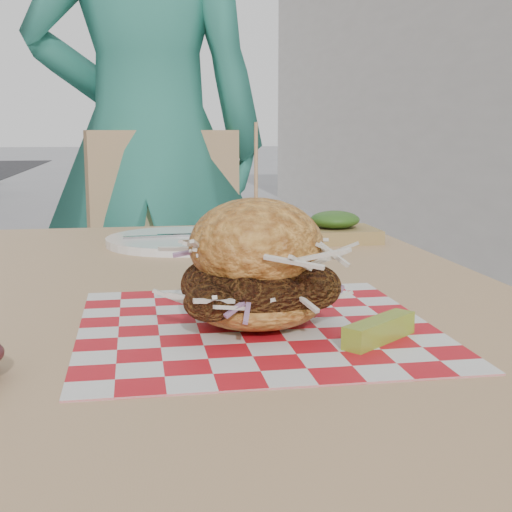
% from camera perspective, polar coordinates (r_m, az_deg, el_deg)
% --- Properties ---
extents(diner, '(0.71, 0.50, 1.83)m').
position_cam_1_polar(diner, '(2.01, -8.68, 8.90)').
color(diner, '#297868').
rests_on(diner, ground).
extents(patio_table, '(0.80, 1.20, 0.75)m').
position_cam_1_polar(patio_table, '(0.95, -4.37, -7.04)').
color(patio_table, tan).
rests_on(patio_table, ground).
extents(patio_chair, '(0.52, 0.53, 0.95)m').
position_cam_1_polar(patio_chair, '(1.88, -7.80, -2.26)').
color(patio_chair, tan).
rests_on(patio_chair, ground).
extents(paper_liner, '(0.36, 0.36, 0.00)m').
position_cam_1_polar(paper_liner, '(0.74, 0.00, -5.65)').
color(paper_liner, red).
rests_on(paper_liner, patio_table).
extents(sandwich, '(0.18, 0.18, 0.21)m').
position_cam_1_polar(sandwich, '(0.73, 0.00, -1.21)').
color(sandwich, '#CE8B3A').
rests_on(sandwich, paper_liner).
extents(pickle_spear, '(0.09, 0.08, 0.02)m').
position_cam_1_polar(pickle_spear, '(0.69, 9.83, -5.86)').
color(pickle_spear, '#96A630').
rests_on(pickle_spear, paper_liner).
extents(place_setting, '(0.27, 0.27, 0.02)m').
position_cam_1_polar(place_setting, '(1.27, -5.89, 1.25)').
color(place_setting, white).
rests_on(place_setting, patio_table).
extents(kraft_tray, '(0.15, 0.12, 0.06)m').
position_cam_1_polar(kraft_tray, '(1.31, 6.32, 2.16)').
color(kraft_tray, olive).
rests_on(kraft_tray, patio_table).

